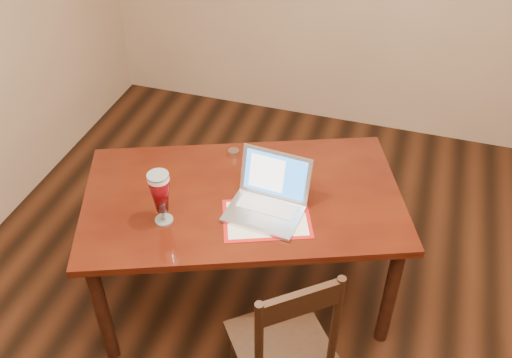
% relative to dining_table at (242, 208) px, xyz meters
% --- Properties ---
extents(room_shell, '(4.51, 5.01, 2.71)m').
position_rel_dining_table_xyz_m(room_shell, '(0.50, -0.50, 1.08)').
color(room_shell, tan).
rests_on(room_shell, ground).
extents(dining_table, '(1.84, 1.44, 1.05)m').
position_rel_dining_table_xyz_m(dining_table, '(0.00, 0.00, 0.00)').
color(dining_table, '#4C180A').
rests_on(dining_table, ground).
extents(dining_chair, '(0.58, 0.58, 0.99)m').
position_rel_dining_table_xyz_m(dining_chair, '(0.39, -0.60, -0.21)').
color(dining_chair, black).
rests_on(dining_chair, ground).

